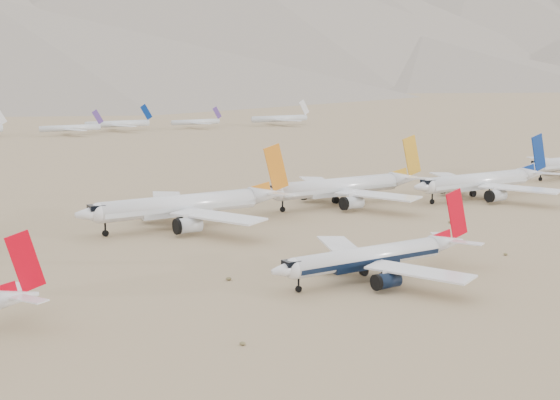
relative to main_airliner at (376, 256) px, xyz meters
name	(u,v)px	position (x,y,z in m)	size (l,w,h in m)	color
ground	(417,274)	(8.03, -1.88, -3.95)	(7000.00, 7000.00, 0.00)	olive
main_airliner	(376,256)	(0.00, 0.00, 0.00)	(40.70, 39.75, 14.36)	silver
row2_navy_widebody	(483,181)	(80.07, 51.03, 0.89)	(48.71, 47.63, 17.33)	silver
row2_gold_tail	(345,187)	(40.01, 62.57, 1.03)	(50.05, 48.95, 17.82)	silver
row2_orange_tail	(188,205)	(-8.11, 58.36, 1.15)	(50.96, 49.86, 18.18)	silver
foothills	(213,50)	(534.70, 1098.12, 63.20)	(4637.50, 1395.00, 155.00)	slate
desert_scrub	(485,324)	(-3.06, -28.36, -3.66)	(247.37, 121.67, 0.63)	brown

